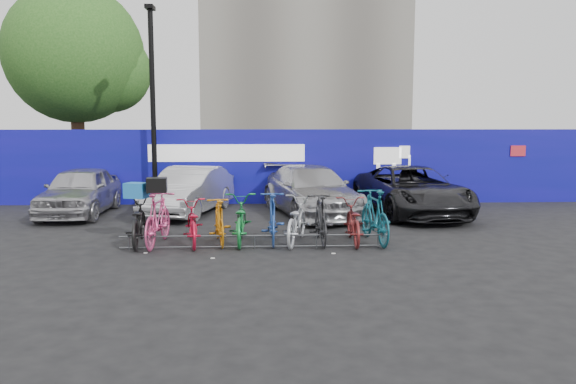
{
  "coord_description": "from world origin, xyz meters",
  "views": [
    {
      "loc": [
        0.23,
        -12.12,
        2.64
      ],
      "look_at": [
        0.81,
        2.0,
        0.87
      ],
      "focal_mm": 35.0,
      "sensor_mm": 36.0,
      "label": 1
    }
  ],
  "objects": [
    {
      "name": "bike_9",
      "position": [
        2.63,
        -0.09,
        0.59
      ],
      "size": [
        0.77,
        2.03,
        1.19
      ],
      "primitive_type": "imported",
      "rotation": [
        0.0,
        0.0,
        3.25
      ],
      "color": "#115668",
      "rests_on": "ground"
    },
    {
      "name": "cargo_topcase",
      "position": [
        -2.07,
        -0.19,
        1.31
      ],
      "size": [
        0.46,
        0.42,
        0.31
      ],
      "primitive_type": "cube",
      "rotation": [
        0.0,
        0.0,
        0.11
      ],
      "color": "black",
      "rests_on": "bike_1"
    },
    {
      "name": "car_2",
      "position": [
        1.54,
        3.76,
        0.69
      ],
      "size": [
        3.03,
        5.08,
        1.38
      ],
      "primitive_type": "imported",
      "rotation": [
        0.0,
        0.0,
        0.25
      ],
      "color": "#A6A6AB",
      "rests_on": "ground"
    },
    {
      "name": "bike_8",
      "position": [
        2.14,
        -0.12,
        0.48
      ],
      "size": [
        0.69,
        1.85,
        0.96
      ],
      "primitive_type": "imported",
      "rotation": [
        0.0,
        0.0,
        3.11
      ],
      "color": "maroon",
      "rests_on": "ground"
    },
    {
      "name": "car_0",
      "position": [
        -5.04,
        3.95,
        0.69
      ],
      "size": [
        1.69,
        4.09,
        1.39
      ],
      "primitive_type": "imported",
      "rotation": [
        0.0,
        0.0,
        0.01
      ],
      "color": "#ACABB0",
      "rests_on": "ground"
    },
    {
      "name": "hoarding",
      "position": [
        0.01,
        6.0,
        1.2
      ],
      "size": [
        22.0,
        0.18,
        2.4
      ],
      "color": "#090F85",
      "rests_on": "ground"
    },
    {
      "name": "bike_7",
      "position": [
        1.43,
        -0.12,
        0.54
      ],
      "size": [
        0.55,
        1.81,
        1.08
      ],
      "primitive_type": "imported",
      "rotation": [
        0.0,
        0.0,
        3.17
      ],
      "color": "black",
      "rests_on": "ground"
    },
    {
      "name": "bike_2",
      "position": [
        -1.35,
        -0.14,
        0.47
      ],
      "size": [
        0.92,
        1.88,
        0.95
      ],
      "primitive_type": "imported",
      "rotation": [
        0.0,
        0.0,
        3.31
      ],
      "color": "red",
      "rests_on": "ground"
    },
    {
      "name": "bike_rack",
      "position": [
        -0.0,
        -0.6,
        0.16
      ],
      "size": [
        5.6,
        0.03,
        0.3
      ],
      "color": "#595B60",
      "rests_on": "ground"
    },
    {
      "name": "cargo_crate",
      "position": [
        -2.53,
        -0.08,
        1.18
      ],
      "size": [
        0.54,
        0.46,
        0.32
      ],
      "primitive_type": "cube",
      "rotation": [
        0.0,
        0.0,
        -0.29
      ],
      "color": "blue",
      "rests_on": "bike_0"
    },
    {
      "name": "bike_4",
      "position": [
        -0.33,
        0.01,
        0.52
      ],
      "size": [
        0.7,
        1.97,
        1.03
      ],
      "primitive_type": "imported",
      "rotation": [
        0.0,
        0.0,
        3.15
      ],
      "color": "#167C33",
      "rests_on": "ground"
    },
    {
      "name": "bike_6",
      "position": [
        0.9,
        -0.08,
        0.5
      ],
      "size": [
        1.1,
        2.02,
        1.01
      ],
      "primitive_type": "imported",
      "rotation": [
        0.0,
        0.0,
        2.91
      ],
      "color": "#B4B8BC",
      "rests_on": "ground"
    },
    {
      "name": "tree",
      "position": [
        -6.77,
        10.06,
        5.07
      ],
      "size": [
        5.4,
        5.2,
        7.8
      ],
      "color": "#382314",
      "rests_on": "ground"
    },
    {
      "name": "bike_5",
      "position": [
        0.39,
        -0.0,
        0.56
      ],
      "size": [
        0.54,
        1.85,
        1.11
      ],
      "primitive_type": "imported",
      "rotation": [
        0.0,
        0.0,
        3.15
      ],
      "color": "#23489E",
      "rests_on": "ground"
    },
    {
      "name": "bike_3",
      "position": [
        -0.77,
        -0.09,
        0.5
      ],
      "size": [
        0.74,
        1.71,
        0.99
      ],
      "primitive_type": "imported",
      "rotation": [
        0.0,
        0.0,
        3.31
      ],
      "color": "orange",
      "rests_on": "ground"
    },
    {
      "name": "car_1",
      "position": [
        -1.96,
        4.0,
        0.67
      ],
      "size": [
        2.4,
        4.31,
        1.35
      ],
      "primitive_type": "imported",
      "rotation": [
        0.0,
        0.0,
        -0.25
      ],
      "color": "silver",
      "rests_on": "ground"
    },
    {
      "name": "bike_1",
      "position": [
        -2.07,
        -0.19,
        0.58
      ],
      "size": [
        0.69,
        1.96,
        1.16
      ],
      "primitive_type": "imported",
      "rotation": [
        0.0,
        0.0,
        3.06
      ],
      "color": "#D3427D",
      "rests_on": "ground"
    },
    {
      "name": "lamppost",
      "position": [
        -3.2,
        5.4,
        3.27
      ],
      "size": [
        0.25,
        0.5,
        6.11
      ],
      "color": "black",
      "rests_on": "ground"
    },
    {
      "name": "bike_0",
      "position": [
        -2.53,
        -0.08,
        0.51
      ],
      "size": [
        0.9,
        2.01,
        1.02
      ],
      "primitive_type": "imported",
      "rotation": [
        0.0,
        0.0,
        3.26
      ],
      "color": "black",
      "rests_on": "ground"
    },
    {
      "name": "car_3",
      "position": [
        4.41,
        3.62,
        0.69
      ],
      "size": [
        2.83,
        5.18,
        1.38
      ],
      "primitive_type": "imported",
      "rotation": [
        0.0,
        0.0,
        0.11
      ],
      "color": "black",
      "rests_on": "ground"
    },
    {
      "name": "ground",
      "position": [
        0.0,
        0.0,
        0.0
      ],
      "size": [
        100.0,
        100.0,
        0.0
      ],
      "primitive_type": "plane",
      "color": "black",
      "rests_on": "ground"
    }
  ]
}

